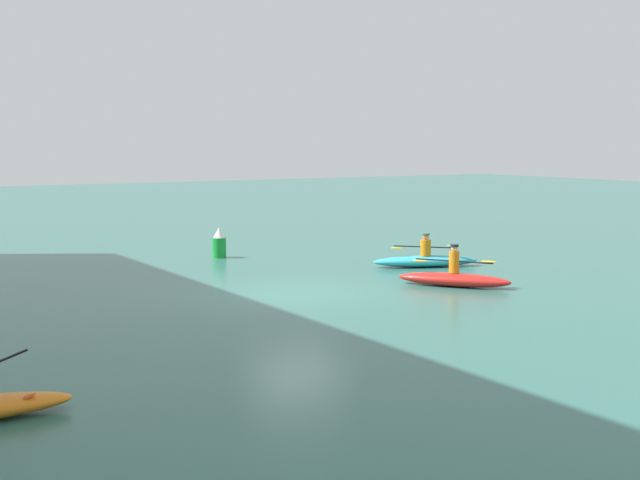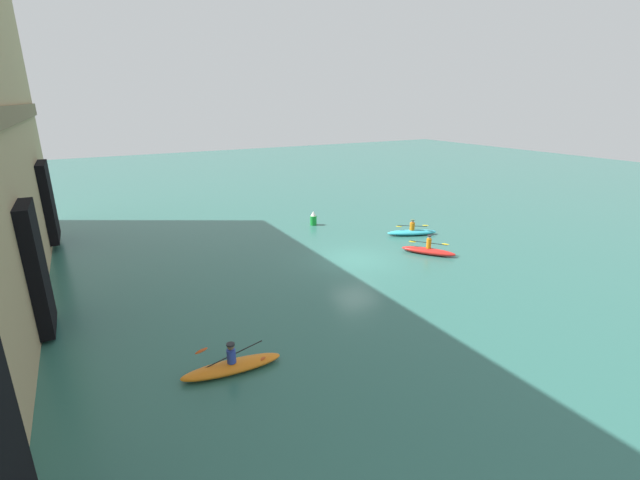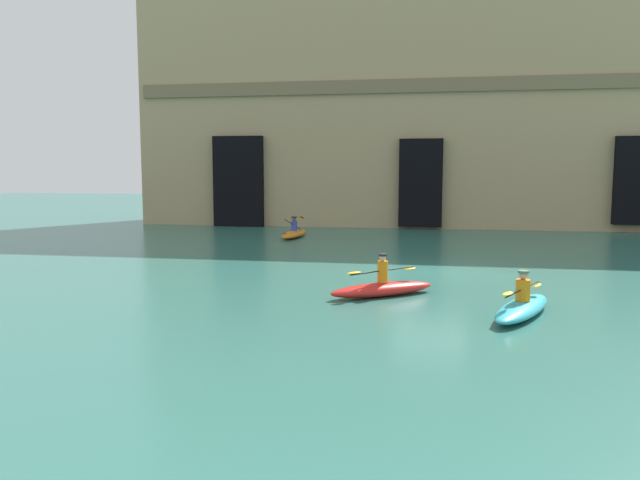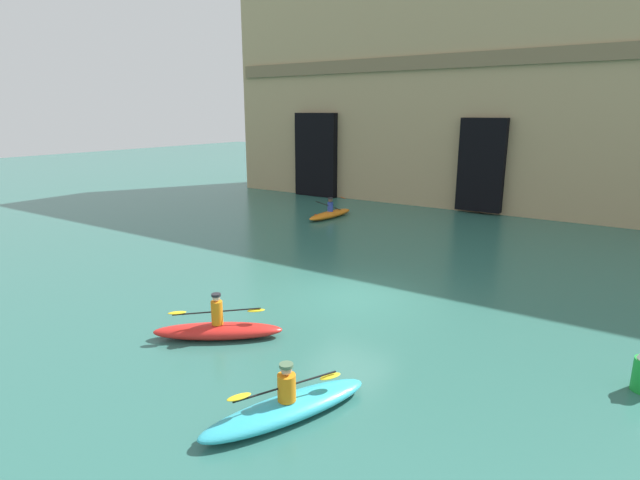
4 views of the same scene
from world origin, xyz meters
name	(u,v)px [view 4 (image 4 of 4)]	position (x,y,z in m)	size (l,w,h in m)	color
ground_plane	(350,297)	(0.00, 0.00, 0.00)	(120.00, 120.00, 0.00)	#2D665B
cliff_bluff	(523,61)	(0.31, 18.39, 8.24)	(36.44, 6.49, 16.58)	tan
kayak_orange	(330,214)	(-6.86, 9.64, 0.21)	(1.05, 3.46, 1.07)	orange
kayak_red	(218,329)	(-1.29, -4.31, 0.23)	(3.01, 2.47, 1.18)	red
kayak_cyan	(287,407)	(2.17, -6.02, 0.22)	(2.08, 3.49, 1.09)	#33B2C6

